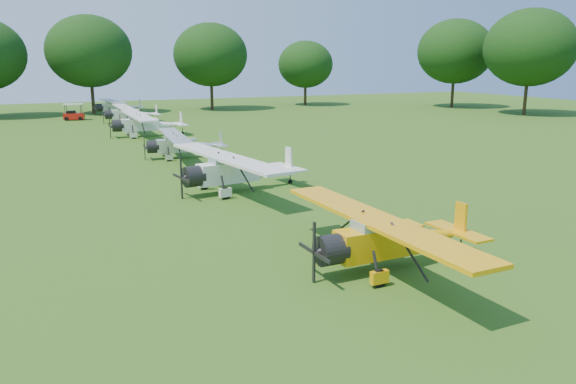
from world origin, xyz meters
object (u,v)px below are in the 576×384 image
Objects in this scene: aircraft_4 at (183,143)px; golf_cart at (73,115)px; aircraft_6 at (130,112)px; aircraft_7 at (117,106)px; aircraft_2 at (390,235)px; aircraft_5 at (145,123)px; aircraft_3 at (237,168)px.

aircraft_4 is 32.27m from golf_cart.
aircraft_6 is 0.99× the size of aircraft_7.
aircraft_5 reaches higher than aircraft_2.
aircraft_6 is at bearing 81.08° from aircraft_3.
aircraft_5 reaches higher than golf_cart.
aircraft_7 is (0.76, 23.58, -0.13)m from aircraft_5.
aircraft_2 is at bearing -96.14° from aircraft_7.
aircraft_6 is (0.62, 12.78, -0.13)m from aircraft_5.
golf_cart is at bearing -145.39° from aircraft_7.
aircraft_4 is at bearing -68.52° from golf_cart.
aircraft_3 reaches higher than aircraft_7.
golf_cart reaches higher than aircraft_4.
aircraft_2 is 0.92× the size of aircraft_3.
aircraft_2 is 62.02m from aircraft_7.
aircraft_3 is at bearing -89.46° from aircraft_5.
aircraft_5 reaches higher than aircraft_4.
aircraft_4 is 36.90m from aircraft_7.
aircraft_6 is 4.06× the size of golf_cart.
aircraft_6 is 10.79m from aircraft_7.
aircraft_2 is 1.08× the size of aircraft_4.
aircraft_5 is at bearing 90.11° from aircraft_2.
golf_cart is (-5.82, -5.05, -0.53)m from aircraft_7.
aircraft_5 is (-0.13, 25.17, 0.01)m from aircraft_3.
aircraft_7 is (-0.20, 62.02, -0.02)m from aircraft_2.
aircraft_2 is 1.01× the size of aircraft_7.
aircraft_3 is 4.51× the size of golf_cart.
aircraft_6 is (-0.34, 51.23, -0.02)m from aircraft_2.
golf_cart is at bearing 104.73° from aircraft_4.
aircraft_3 is at bearing -97.07° from aircraft_7.
aircraft_7 reaches higher than aircraft_6.
aircraft_6 is at bearing 87.46° from aircraft_5.
aircraft_4 is 3.82× the size of golf_cart.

